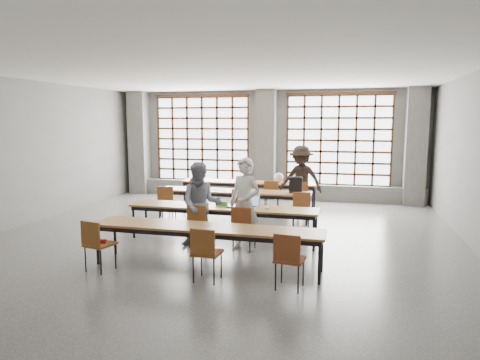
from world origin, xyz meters
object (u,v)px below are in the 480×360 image
object	(u,v)px
desk_row_a	(248,184)
chair_back_right	(301,194)
laptop_back	(295,181)
chair_back_left	(197,189)
chair_near_left	(96,240)
plastic_bag	(279,178)
desk_row_c	(223,209)
student_female	(201,205)
chair_front_right	(243,224)
chair_near_mid	(205,249)
chair_mid_left	(166,199)
phone	(230,207)
chair_back_mid	(271,193)
mouse	(267,208)
chair_mid_right	(301,206)
red_pouch	(100,241)
desk_row_d	(206,230)
chair_mid_centre	(242,203)
laptop_front	(250,204)
chair_front_left	(199,221)
student_back	(301,179)
green_box	(222,203)
backpack	(296,185)
chair_near_right	(289,255)
desk_row_b	(233,193)
student_male	(245,204)

from	to	relation	value
desk_row_a	chair_back_right	xyz separation A→B (m)	(1.61, -0.63, -0.13)
laptop_back	chair_back_left	bearing A→B (deg)	-165.03
chair_near_left	plastic_bag	distance (m)	6.49
desk_row_c	student_female	world-z (taller)	student_female
chair_back_right	chair_front_right	size ratio (longest dim) A/B	1.00
chair_near_mid	plastic_bag	distance (m)	6.16
chair_mid_left	chair_near_mid	size ratio (longest dim) A/B	1.00
laptop_back	phone	bearing A→B (deg)	-102.26
chair_back_mid	mouse	distance (m)	3.18
chair_mid_right	red_pouch	distance (m)	4.74
chair_front_right	desk_row_d	bearing A→B (deg)	-108.45
chair_back_left	chair_mid_centre	bearing A→B (deg)	-43.95
desk_row_d	laptop_front	xyz separation A→B (m)	(0.34, 1.83, 0.13)
chair_front_left	student_back	bearing A→B (deg)	67.85
desk_row_a	phone	distance (m)	3.88
desk_row_c	green_box	size ratio (longest dim) A/B	16.00
chair_front_right	backpack	bearing A→B (deg)	76.16
chair_mid_centre	chair_near_mid	xyz separation A→B (m)	(0.38, -3.78, 0.00)
chair_mid_left	student_back	xyz separation A→B (m)	(3.19, 1.82, 0.38)
chair_back_mid	laptop_back	distance (m)	0.96
chair_mid_right	chair_near_right	world-z (taller)	same
desk_row_b	chair_front_left	xyz separation A→B (m)	(0.03, -2.68, -0.13)
desk_row_d	backpack	bearing A→B (deg)	74.82
desk_row_a	chair_front_right	xyz separation A→B (m)	(0.92, -4.37, -0.13)
chair_mid_left	chair_mid_centre	distance (m)	1.96
chair_back_right	student_back	world-z (taller)	student_back
chair_back_left	chair_front_left	xyz separation A→B (m)	(1.40, -3.75, 0.00)
student_back	chair_front_left	bearing A→B (deg)	-99.39
chair_front_left	chair_mid_centre	bearing A→B (deg)	80.32
chair_back_left	chair_mid_centre	xyz separation A→B (m)	(1.75, -1.69, 0.00)
laptop_back	plastic_bag	distance (m)	0.48
chair_near_left	phone	bearing A→B (deg)	53.45
desk_row_d	student_male	distance (m)	1.30
laptop_front	green_box	xyz separation A→B (m)	(-0.61, -0.03, -0.02)
chair_near_left	chair_near_right	xyz separation A→B (m)	(3.21, -0.00, 0.00)
chair_mid_right	red_pouch	bearing A→B (deg)	-128.59
desk_row_b	desk_row_d	world-z (taller)	same
desk_row_d	student_male	bearing A→B (deg)	73.10
desk_row_b	laptop_front	world-z (taller)	laptop_front
desk_row_c	chair_back_right	xyz separation A→B (m)	(1.28, 3.12, -0.13)
desk_row_d	chair_mid_centre	xyz separation A→B (m)	(-0.18, 3.15, -0.13)
student_female	student_back	distance (m)	4.06
chair_back_right	chair_near_left	world-z (taller)	same
chair_back_left	plastic_bag	distance (m)	2.40
chair_mid_right	green_box	size ratio (longest dim) A/B	3.52
chair_near_left	chair_mid_centre	bearing A→B (deg)	67.89
chair_mid_right	mouse	xyz separation A→B (m)	(-0.53, -1.45, 0.21)
student_back	red_pouch	distance (m)	6.18
chair_mid_right	student_back	distance (m)	1.87
chair_back_left	student_back	size ratio (longest dim) A/B	0.48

